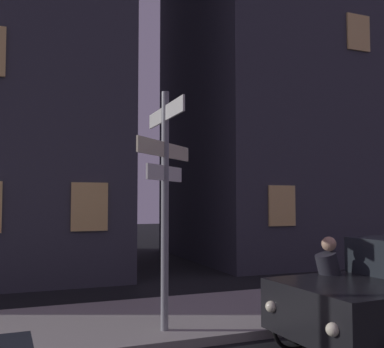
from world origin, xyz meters
The scene contains 4 objects.
sidewalk_kerb centered at (0.00, 7.28, 0.07)m, with size 40.00×2.92×0.14m, color #9E9991.
signpost centered at (-0.15, 6.39, 2.42)m, with size 1.25×1.73×3.75m.
cyclist centered at (2.01, 5.22, 0.75)m, with size 1.82×0.33×1.61m.
building_right_block centered at (7.99, 14.82, 9.97)m, with size 8.98×7.47×19.95m.
Camera 1 is at (-2.34, -0.41, 2.15)m, focal length 42.20 mm.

